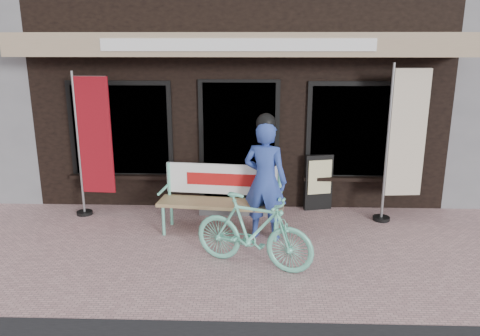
{
  "coord_description": "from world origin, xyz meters",
  "views": [
    {
      "loc": [
        0.27,
        -5.74,
        2.8
      ],
      "look_at": [
        0.06,
        0.7,
        1.05
      ],
      "focal_mm": 35.0,
      "sensor_mm": 36.0,
      "label": 1
    }
  ],
  "objects_px": {
    "bench": "(222,193)",
    "nobori_red": "(93,143)",
    "person": "(265,178)",
    "menu_stand": "(318,182)",
    "nobori_cream": "(404,142)",
    "bicycle": "(253,231)"
  },
  "relations": [
    {
      "from": "nobori_cream",
      "to": "bicycle",
      "type": "bearing_deg",
      "value": -148.73
    },
    {
      "from": "person",
      "to": "nobori_cream",
      "type": "height_order",
      "value": "nobori_cream"
    },
    {
      "from": "person",
      "to": "nobori_red",
      "type": "relative_size",
      "value": 0.78
    },
    {
      "from": "nobori_red",
      "to": "menu_stand",
      "type": "xyz_separation_m",
      "value": [
        3.69,
        0.39,
        -0.72
      ]
    },
    {
      "from": "bicycle",
      "to": "menu_stand",
      "type": "relative_size",
      "value": 1.66
    },
    {
      "from": "nobori_red",
      "to": "nobori_cream",
      "type": "relative_size",
      "value": 0.95
    },
    {
      "from": "nobori_red",
      "to": "menu_stand",
      "type": "relative_size",
      "value": 2.45
    },
    {
      "from": "bench",
      "to": "nobori_cream",
      "type": "height_order",
      "value": "nobori_cream"
    },
    {
      "from": "bench",
      "to": "nobori_red",
      "type": "bearing_deg",
      "value": 170.95
    },
    {
      "from": "bicycle",
      "to": "nobori_cream",
      "type": "height_order",
      "value": "nobori_cream"
    },
    {
      "from": "bench",
      "to": "menu_stand",
      "type": "distance_m",
      "value": 1.86
    },
    {
      "from": "bicycle",
      "to": "nobori_red",
      "type": "distance_m",
      "value": 3.21
    },
    {
      "from": "person",
      "to": "nobori_cream",
      "type": "bearing_deg",
      "value": 38.7
    },
    {
      "from": "bicycle",
      "to": "nobori_red",
      "type": "height_order",
      "value": "nobori_red"
    },
    {
      "from": "bench",
      "to": "nobori_red",
      "type": "relative_size",
      "value": 0.81
    },
    {
      "from": "person",
      "to": "nobori_cream",
      "type": "distance_m",
      "value": 2.32
    },
    {
      "from": "nobori_cream",
      "to": "menu_stand",
      "type": "bearing_deg",
      "value": 154.64
    },
    {
      "from": "bench",
      "to": "person",
      "type": "xyz_separation_m",
      "value": [
        0.64,
        -0.25,
        0.31
      ]
    },
    {
      "from": "bench",
      "to": "bicycle",
      "type": "xyz_separation_m",
      "value": [
        0.48,
        -1.16,
        -0.11
      ]
    },
    {
      "from": "bicycle",
      "to": "menu_stand",
      "type": "bearing_deg",
      "value": -5.13
    },
    {
      "from": "bench",
      "to": "menu_stand",
      "type": "xyz_separation_m",
      "value": [
        1.57,
        0.98,
        -0.1
      ]
    },
    {
      "from": "bicycle",
      "to": "nobori_red",
      "type": "relative_size",
      "value": 0.68
    }
  ]
}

